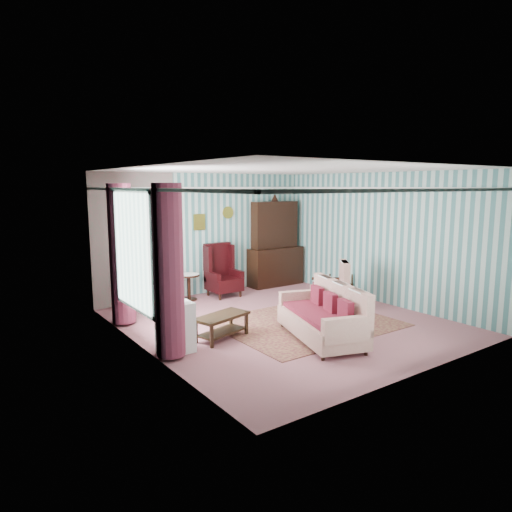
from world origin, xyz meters
TOP-DOWN VIEW (x-y plane):
  - floor at (0.00, 0.00)m, footprint 6.00×6.00m
  - room_shell at (-0.62, 0.18)m, footprint 5.53×6.02m
  - bookcase at (-1.35, 2.84)m, footprint 0.80×0.28m
  - dresser_hutch at (1.90, 2.72)m, footprint 1.50×0.56m
  - wingback_left at (-1.60, 2.45)m, footprint 0.76×0.80m
  - wingback_right at (0.15, 2.45)m, footprint 0.76×0.80m
  - seated_woman at (-1.60, 2.45)m, footprint 0.44×0.40m
  - round_side_table at (-0.70, 2.60)m, footprint 0.50×0.50m
  - nest_table at (2.47, 0.90)m, footprint 0.45×0.38m
  - plant_stand at (-2.40, -0.30)m, footprint 0.55×0.35m
  - rug at (0.30, -0.30)m, footprint 3.20×2.60m
  - sofa at (-0.12, -1.16)m, footprint 1.67×2.21m
  - floral_armchair at (1.40, 0.20)m, footprint 1.15×1.16m
  - coffee_table at (-1.47, -0.14)m, footprint 1.07×0.71m
  - potted_plant_a at (-2.47, -0.40)m, footprint 0.45×0.42m
  - potted_plant_b at (-2.33, -0.21)m, footprint 0.34×0.30m
  - potted_plant_c at (-2.49, -0.20)m, footprint 0.23×0.23m

SIDE VIEW (x-z plane):
  - floor at x=0.00m, z-range 0.00..0.00m
  - rug at x=0.30m, z-range 0.00..0.01m
  - coffee_table at x=-1.47m, z-range 0.00..0.42m
  - nest_table at x=2.47m, z-range 0.00..0.54m
  - round_side_table at x=-0.70m, z-range 0.00..0.60m
  - plant_stand at x=-2.40m, z-range 0.00..0.80m
  - floral_armchair at x=1.40m, z-range 0.00..0.87m
  - sofa at x=-0.12m, z-range 0.00..1.01m
  - seated_woman at x=-1.60m, z-range 0.00..1.18m
  - wingback_left at x=-1.60m, z-range 0.00..1.25m
  - wingback_right at x=0.15m, z-range 0.00..1.25m
  - potted_plant_c at x=-2.49m, z-range 0.80..1.19m
  - potted_plant_a at x=-2.47m, z-range 0.80..1.19m
  - potted_plant_b at x=-2.33m, z-range 0.80..1.32m
  - bookcase at x=-1.35m, z-range 0.00..2.24m
  - dresser_hutch at x=1.90m, z-range 0.00..2.36m
  - room_shell at x=-0.62m, z-range 0.55..3.46m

